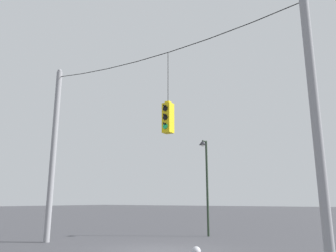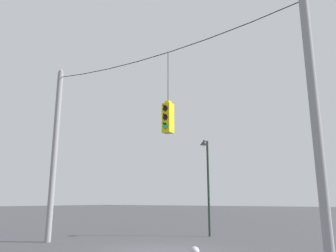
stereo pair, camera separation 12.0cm
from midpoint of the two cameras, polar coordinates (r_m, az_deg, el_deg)
ground_plane at (r=12.70m, az=-2.37°, el=-21.13°), size 200.00×200.00×0.00m
utility_pole_left at (r=16.59m, az=-19.52°, el=-4.11°), size 0.27×0.27×8.31m
utility_pole_right at (r=10.24m, az=24.02°, el=1.34°), size 0.27×0.27×8.31m
span_wire at (r=13.59m, az=-2.94°, el=12.43°), size 11.63×0.03×0.43m
traffic_light_near_right_pole at (r=12.23m, az=-0.30°, el=1.49°), size 0.34×0.46×3.23m
street_lamp at (r=18.03m, az=6.36°, el=-7.75°), size 0.39×0.68×5.08m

